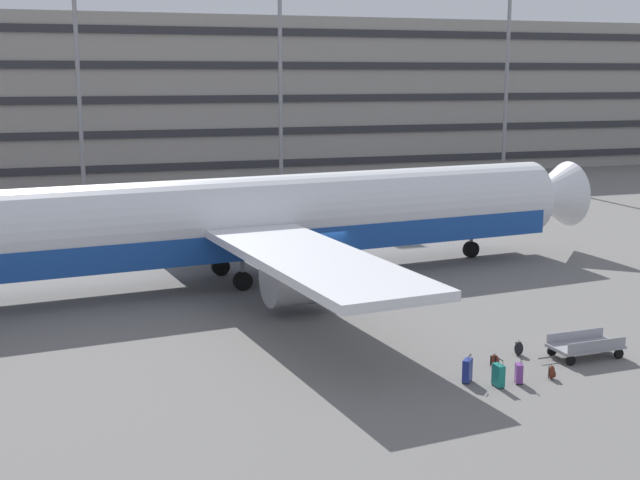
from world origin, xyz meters
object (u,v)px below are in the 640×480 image
at_px(airliner, 248,221).
at_px(suitcase_scuffed, 519,373).
at_px(backpack_silver, 495,361).
at_px(backpack_laid_flat, 519,349).
at_px(backpack_upright, 552,372).
at_px(baggage_cart, 585,346).
at_px(suitcase_small, 498,375).
at_px(suitcase_black, 467,370).

height_order(airliner, suitcase_scuffed, airliner).
relative_size(backpack_silver, backpack_laid_flat, 0.88).
height_order(suitcase_scuffed, backpack_upright, suitcase_scuffed).
xyz_separation_m(airliner, baggage_cart, (8.79, -15.21, -2.59)).
height_order(airliner, suitcase_small, airliner).
bearing_deg(airliner, suitcase_black, -77.73).
relative_size(airliner, suitcase_scuffed, 46.11).
xyz_separation_m(airliner, suitcase_black, (3.51, -16.14, -2.59)).
xyz_separation_m(suitcase_black, backpack_silver, (1.66, 1.07, -0.21)).
distance_m(suitcase_scuffed, backpack_upright, 1.30).
bearing_deg(backpack_upright, suitcase_scuffed, -179.24).
bearing_deg(backpack_upright, suitcase_black, 167.74).
bearing_deg(baggage_cart, suitcase_scuffed, -157.06).
bearing_deg(suitcase_black, backpack_laid_flat, 31.04).
height_order(suitcase_black, backpack_laid_flat, suitcase_black).
bearing_deg(backpack_laid_flat, suitcase_scuffed, -121.48).
distance_m(airliner, backpack_laid_flat, 15.97).
xyz_separation_m(backpack_upright, baggage_cart, (2.42, 1.55, 0.20)).
bearing_deg(backpack_upright, airliner, 110.82).
bearing_deg(airliner, backpack_laid_flat, -65.12).
relative_size(suitcase_scuffed, backpack_upright, 1.68).
distance_m(suitcase_scuffed, backpack_laid_flat, 2.94).
height_order(suitcase_small, backpack_silver, suitcase_small).
distance_m(suitcase_scuffed, baggage_cart, 4.03).
bearing_deg(backpack_upright, backpack_silver, 125.49).
height_order(backpack_silver, backpack_upright, backpack_upright).
bearing_deg(suitcase_scuffed, backpack_laid_flat, 58.52).
height_order(airliner, backpack_upright, airliner).
relative_size(airliner, suitcase_small, 42.70).
bearing_deg(suitcase_black, backpack_silver, 32.77).
bearing_deg(baggage_cart, backpack_laid_flat, 156.67).
height_order(suitcase_scuffed, baggage_cart, suitcase_scuffed).
xyz_separation_m(backpack_silver, baggage_cart, (3.62, -0.14, 0.21)).
bearing_deg(airliner, suitcase_small, -75.80).
distance_m(suitcase_small, baggage_cart, 4.82).
bearing_deg(backpack_laid_flat, backpack_silver, -151.02).
xyz_separation_m(airliner, backpack_silver, (5.17, -15.07, -2.80)).
height_order(suitcase_scuffed, backpack_silver, suitcase_scuffed).
height_order(backpack_upright, baggage_cart, baggage_cart).
bearing_deg(backpack_laid_flat, suitcase_small, -132.30).
bearing_deg(backpack_silver, suitcase_scuffed, -92.95).
bearing_deg(backpack_silver, baggage_cart, -2.15).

